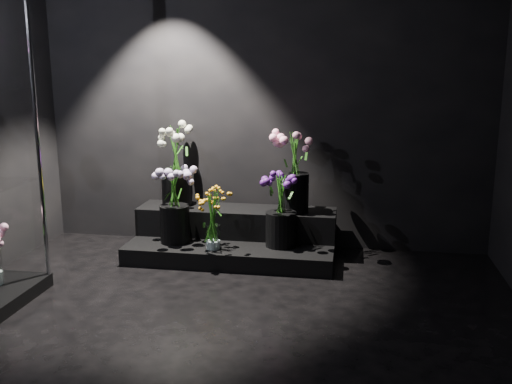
# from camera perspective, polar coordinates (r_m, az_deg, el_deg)

# --- Properties ---
(floor) EXTENTS (4.00, 4.00, 0.00)m
(floor) POSITION_cam_1_polar(r_m,az_deg,el_deg) (3.53, -4.62, -14.87)
(floor) COLOR black
(floor) RESTS_ON ground
(wall_back) EXTENTS (4.00, 0.00, 4.00)m
(wall_back) POSITION_cam_1_polar(r_m,az_deg,el_deg) (5.10, 0.70, 10.05)
(wall_back) COLOR black
(wall_back) RESTS_ON floor
(display_riser) EXTENTS (1.75, 0.78, 0.39)m
(display_riser) POSITION_cam_1_polar(r_m,az_deg,el_deg) (5.00, -2.19, -4.45)
(display_riser) COLOR black
(display_riser) RESTS_ON floor
(bouquet_orange_bells) EXTENTS (0.25, 0.25, 0.50)m
(bouquet_orange_bells) POSITION_cam_1_polar(r_m,az_deg,el_deg) (4.65, -4.34, -2.70)
(bouquet_orange_bells) COLOR white
(bouquet_orange_bells) RESTS_ON display_riser
(bouquet_lilac) EXTENTS (0.40, 0.40, 0.68)m
(bouquet_lilac) POSITION_cam_1_polar(r_m,az_deg,el_deg) (4.85, -8.19, -0.61)
(bouquet_lilac) COLOR black
(bouquet_lilac) RESTS_ON display_riser
(bouquet_purple) EXTENTS (0.32, 0.32, 0.61)m
(bouquet_purple) POSITION_cam_1_polar(r_m,az_deg,el_deg) (4.71, 2.54, -1.53)
(bouquet_purple) COLOR black
(bouquet_purple) RESTS_ON display_riser
(bouquet_cream_roses) EXTENTS (0.49, 0.49, 0.71)m
(bouquet_cream_roses) POSITION_cam_1_polar(r_m,az_deg,el_deg) (5.12, -8.02, 3.07)
(bouquet_cream_roses) COLOR black
(bouquet_cream_roses) RESTS_ON display_riser
(bouquet_pink_roses) EXTENTS (0.47, 0.47, 0.68)m
(bouquet_pink_roses) POSITION_cam_1_polar(r_m,az_deg,el_deg) (4.85, 3.93, 2.59)
(bouquet_pink_roses) COLOR black
(bouquet_pink_roses) RESTS_ON display_riser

